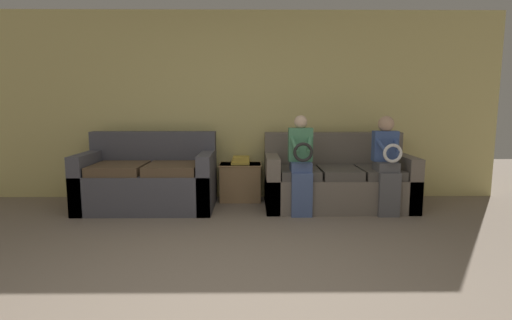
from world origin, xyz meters
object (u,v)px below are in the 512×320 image
Objects in this scene: side_shelf at (240,181)px; couch_main at (336,181)px; child_left_seated at (301,161)px; child_right_seated at (387,160)px; couch_side at (149,181)px; book_stack at (241,160)px.

couch_main is at bearing -13.56° from side_shelf.
couch_main is 1.56× the size of child_left_seated.
child_right_seated is at bearing -37.00° from couch_main.
child_right_seated is (2.89, -0.31, 0.31)m from couch_side.
child_left_seated is 1.01m from book_stack.
child_right_seated reaches higher than couch_main.
couch_main is 2.38m from couch_side.
couch_side reaches higher than couch_main.
couch_side is 1.39× the size of child_left_seated.
side_shelf is at bearing -142.43° from book_stack.
child_left_seated is 2.08× the size of side_shelf.
book_stack is (1.15, 0.38, 0.21)m from couch_side.
couch_main is 0.71m from child_right_seated.
couch_side is at bearing 173.85° from child_right_seated.
child_right_seated is at bearing -6.15° from couch_side.
book_stack is (-0.73, 0.69, -0.09)m from child_left_seated.
child_right_seated is at bearing 0.17° from child_left_seated.
child_left_seated is 4.07× the size of book_stack.
side_shelf is at bearing 137.03° from child_left_seated.
book_stack is (0.01, 0.01, 0.29)m from side_shelf.
child_left_seated reaches higher than couch_main.
child_right_seated is (0.51, -0.38, 0.33)m from couch_main.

